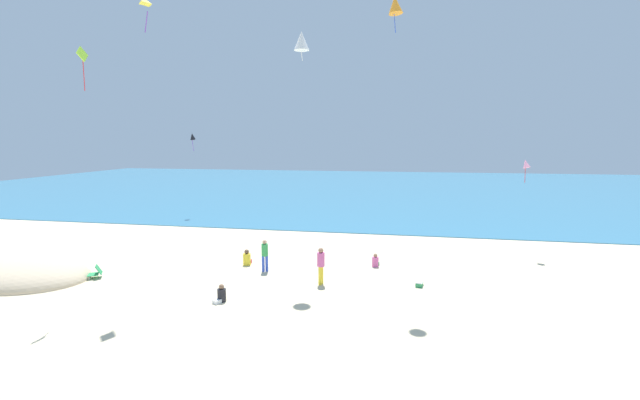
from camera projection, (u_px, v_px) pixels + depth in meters
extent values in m
plane|color=beige|center=(324.00, 271.00, 20.33)|extent=(120.00, 120.00, 0.00)
cube|color=teal|center=(371.00, 187.00, 57.94)|extent=(120.00, 60.00, 0.05)
ellipsoid|color=beige|center=(25.00, 279.00, 19.24)|extent=(6.19, 4.33, 1.95)
cube|color=#2D9956|center=(93.00, 274.00, 19.29)|extent=(0.70, 0.72, 0.03)
cube|color=#2D9956|center=(99.00, 269.00, 19.36)|extent=(0.52, 0.61, 0.43)
cylinder|color=#B7B7BC|center=(89.00, 278.00, 19.00)|extent=(0.02, 0.02, 0.19)
cylinder|color=#B7B7BC|center=(91.00, 275.00, 19.51)|extent=(0.02, 0.02, 0.19)
cube|color=#339956|center=(419.00, 284.00, 18.28)|extent=(0.37, 0.57, 0.18)
cube|color=white|center=(419.00, 281.00, 18.27)|extent=(0.38, 0.59, 0.04)
cylinder|color=yellow|center=(322.00, 275.00, 18.54)|extent=(0.15, 0.15, 0.84)
cylinder|color=yellow|center=(320.00, 276.00, 18.36)|extent=(0.15, 0.15, 0.84)
cylinder|color=#D8599E|center=(321.00, 259.00, 18.35)|extent=(0.40, 0.40, 0.63)
sphere|color=#A87A5B|center=(321.00, 250.00, 18.29)|extent=(0.23, 0.23, 0.23)
cylinder|color=black|center=(222.00, 295.00, 16.48)|extent=(0.46, 0.46, 0.52)
sphere|color=#846047|center=(221.00, 287.00, 16.43)|extent=(0.21, 0.21, 0.21)
cube|color=white|center=(218.00, 301.00, 16.34)|extent=(0.41, 0.46, 0.15)
cylinder|color=blue|center=(263.00, 264.00, 20.25)|extent=(0.14, 0.14, 0.80)
cylinder|color=blue|center=(267.00, 263.00, 20.31)|extent=(0.14, 0.14, 0.80)
cylinder|color=green|center=(265.00, 250.00, 20.18)|extent=(0.43, 0.43, 0.60)
sphere|color=tan|center=(265.00, 242.00, 20.12)|extent=(0.22, 0.22, 0.22)
cylinder|color=#D8599E|center=(375.00, 262.00, 21.06)|extent=(0.39, 0.39, 0.51)
sphere|color=#A87A5B|center=(375.00, 255.00, 21.01)|extent=(0.20, 0.20, 0.20)
cube|color=green|center=(376.00, 264.00, 21.28)|extent=(0.33, 0.41, 0.15)
cylinder|color=yellow|center=(247.00, 259.00, 21.35)|extent=(0.44, 0.44, 0.60)
sphere|color=brown|center=(247.00, 252.00, 21.30)|extent=(0.24, 0.24, 0.24)
cube|color=red|center=(248.00, 262.00, 21.62)|extent=(0.36, 0.47, 0.18)
pyramid|color=yellow|center=(145.00, 1.00, 16.80)|extent=(0.49, 0.62, 0.20)
cylinder|color=purple|center=(146.00, 22.00, 16.92)|extent=(0.18, 0.06, 0.84)
cone|color=black|center=(192.00, 136.00, 35.04)|extent=(0.51, 0.61, 0.63)
cylinder|color=purple|center=(193.00, 145.00, 35.14)|extent=(0.05, 0.20, 1.02)
cone|color=orange|center=(395.00, 5.00, 16.95)|extent=(0.86, 0.83, 0.77)
cylinder|color=blue|center=(395.00, 23.00, 17.05)|extent=(0.12, 0.08, 0.82)
cone|color=white|center=(302.00, 41.00, 18.79)|extent=(0.97, 0.97, 0.85)
cylinder|color=white|center=(302.00, 55.00, 18.88)|extent=(0.13, 0.10, 0.53)
cone|color=pink|center=(526.00, 164.00, 22.83)|extent=(0.63, 0.63, 0.56)
cylinder|color=red|center=(525.00, 175.00, 22.92)|extent=(0.06, 0.06, 0.87)
cube|color=#99DB33|center=(82.00, 54.00, 15.94)|extent=(0.17, 0.61, 0.60)
cylinder|color=red|center=(84.00, 75.00, 16.06)|extent=(0.05, 0.04, 1.19)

